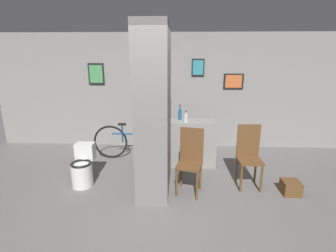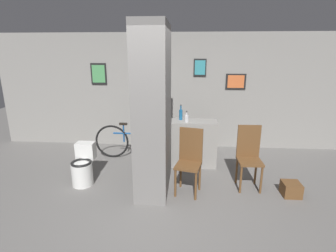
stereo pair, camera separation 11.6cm
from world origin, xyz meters
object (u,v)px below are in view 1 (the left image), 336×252
at_px(chair_near_pillar, 190,158).
at_px(bicycle, 135,142).
at_px(bottle_tall, 180,114).
at_px(chair_by_doorway, 249,154).
at_px(toilet, 83,168).

bearing_deg(chair_near_pillar, bicycle, 143.57).
distance_m(chair_near_pillar, bottle_tall, 1.25).
bearing_deg(bottle_tall, chair_near_pillar, -81.41).
relative_size(chair_near_pillar, bottle_tall, 3.40).
bearing_deg(chair_by_doorway, bottle_tall, 139.89).
bearing_deg(toilet, chair_near_pillar, -4.22).
bearing_deg(chair_near_pillar, bottle_tall, 111.77).
xyz_separation_m(chair_by_doorway, bicycle, (-2.08, 1.06, -0.19)).
distance_m(chair_by_doorway, bottle_tall, 1.53).
bearing_deg(chair_by_doorway, bicycle, 151.34).
distance_m(toilet, chair_by_doorway, 2.79).
bearing_deg(bicycle, chair_near_pillar, -49.61).
relative_size(toilet, bicycle, 0.38).
height_order(toilet, chair_near_pillar, chair_near_pillar).
distance_m(bicycle, bottle_tall, 1.14).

